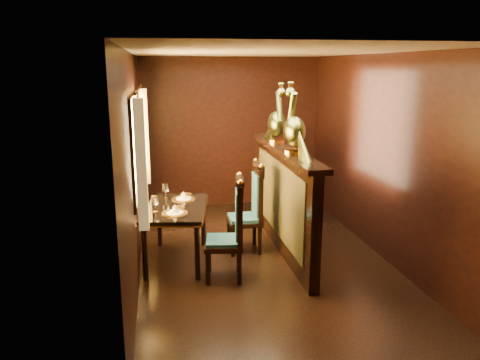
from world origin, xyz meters
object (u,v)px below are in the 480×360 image
at_px(chair_left, 233,226).
at_px(peacock_left, 295,118).
at_px(dining_table, 175,212).
at_px(peacock_right, 277,113).
at_px(chair_right, 252,205).

height_order(chair_left, peacock_left, peacock_left).
relative_size(dining_table, chair_left, 1.09).
height_order(dining_table, peacock_right, peacock_right).
bearing_deg(chair_right, chair_left, -115.43).
height_order(peacock_left, peacock_right, peacock_left).
relative_size(chair_left, chair_right, 1.01).
bearing_deg(peacock_right, peacock_left, -90.00).
xyz_separation_m(chair_left, chair_right, (0.37, 0.77, -0.00)).
xyz_separation_m(chair_left, peacock_left, (0.77, 0.31, 1.15)).
height_order(dining_table, peacock_left, peacock_left).
distance_m(dining_table, peacock_right, 1.85).
relative_size(dining_table, peacock_right, 1.65).
height_order(dining_table, chair_right, chair_right).
bearing_deg(peacock_left, peacock_right, 90.00).
xyz_separation_m(dining_table, peacock_right, (1.38, 0.52, 1.12)).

